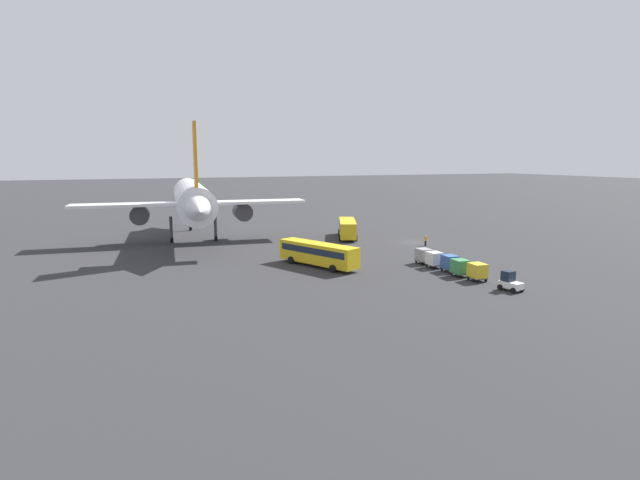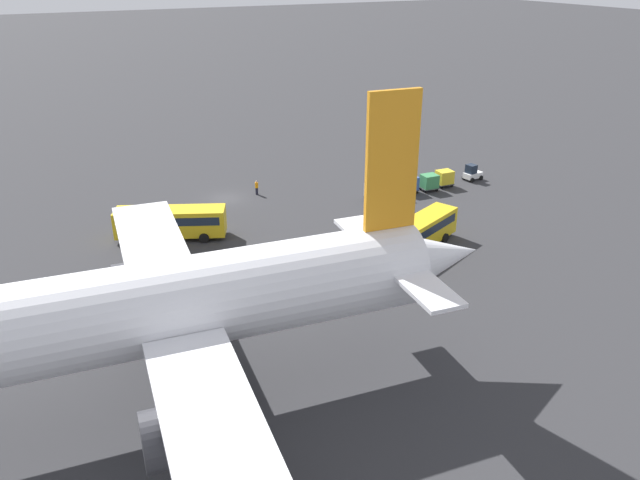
# 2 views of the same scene
# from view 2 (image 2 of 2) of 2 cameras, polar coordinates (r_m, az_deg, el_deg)

# --- Properties ---
(ground_plane) EXTENTS (600.00, 600.00, 0.00)m
(ground_plane) POSITION_cam_2_polar(r_m,az_deg,el_deg) (75.22, -8.59, 3.78)
(ground_plane) COLOR #2D2D30
(airplane) EXTENTS (45.42, 38.37, 19.04)m
(airplane) POSITION_cam_2_polar(r_m,az_deg,el_deg) (38.40, -15.04, -6.20)
(airplane) COLOR silver
(airplane) RESTS_ON ground
(shuttle_bus_near) EXTENTS (11.18, 6.87, 3.14)m
(shuttle_bus_near) POSITION_cam_2_polar(r_m,az_deg,el_deg) (64.87, -13.50, 1.73)
(shuttle_bus_near) COLOR gold
(shuttle_bus_near) RESTS_ON ground
(shuttle_bus_far) EXTENTS (12.25, 7.27, 3.10)m
(shuttle_bus_far) POSITION_cam_2_polar(r_m,az_deg,el_deg) (60.70, 8.64, 0.52)
(shuttle_bus_far) COLOR gold
(shuttle_bus_far) RESTS_ON ground
(baggage_tug) EXTENTS (2.58, 1.96, 2.10)m
(baggage_tug) POSITION_cam_2_polar(r_m,az_deg,el_deg) (82.77, 13.74, 5.97)
(baggage_tug) COLOR white
(baggage_tug) RESTS_ON ground
(worker_person) EXTENTS (0.38, 0.38, 1.74)m
(worker_person) POSITION_cam_2_polar(r_m,az_deg,el_deg) (75.77, -5.81, 4.79)
(worker_person) COLOR #1E1E2D
(worker_person) RESTS_ON ground
(cargo_cart_yellow) EXTENTS (2.07, 1.77, 2.06)m
(cargo_cart_yellow) POSITION_cam_2_polar(r_m,az_deg,el_deg) (79.50, 11.31, 5.63)
(cargo_cart_yellow) COLOR #38383D
(cargo_cart_yellow) RESTS_ON ground
(cargo_cart_green) EXTENTS (2.07, 1.77, 2.06)m
(cargo_cart_green) POSITION_cam_2_polar(r_m,az_deg,el_deg) (77.66, 9.97, 5.29)
(cargo_cart_green) COLOR #38383D
(cargo_cart_green) RESTS_ON ground
(cargo_cart_blue) EXTENTS (2.07, 1.77, 2.06)m
(cargo_cart_blue) POSITION_cam_2_polar(r_m,az_deg,el_deg) (76.59, 8.16, 5.14)
(cargo_cart_blue) COLOR #38383D
(cargo_cart_blue) RESTS_ON ground
(cargo_cart_white) EXTENTS (2.07, 1.77, 2.06)m
(cargo_cart_white) POSITION_cam_2_polar(r_m,az_deg,el_deg) (74.79, 6.72, 4.74)
(cargo_cart_white) COLOR #38383D
(cargo_cart_white) RESTS_ON ground
(cargo_cart_grey) EXTENTS (2.07, 1.77, 2.06)m
(cargo_cart_grey) POSITION_cam_2_polar(r_m,az_deg,el_deg) (73.55, 4.96, 4.48)
(cargo_cart_grey) COLOR #38383D
(cargo_cart_grey) RESTS_ON ground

